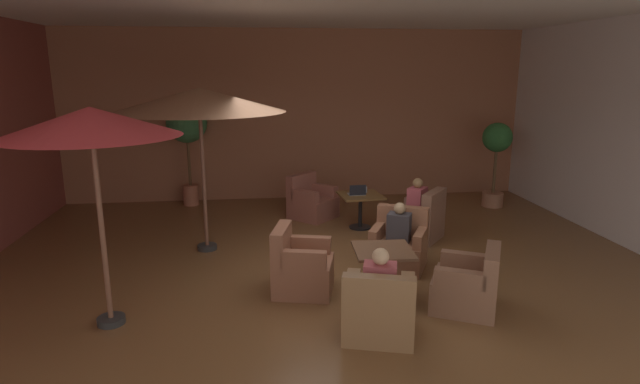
# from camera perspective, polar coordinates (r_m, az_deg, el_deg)

# --- Properties ---
(ground_plane) EXTENTS (10.43, 9.19, 0.02)m
(ground_plane) POSITION_cam_1_polar(r_m,az_deg,el_deg) (7.69, 0.43, -8.84)
(ground_plane) COLOR brown
(wall_back_brick) EXTENTS (10.43, 0.08, 3.76)m
(wall_back_brick) POSITION_cam_1_polar(r_m,az_deg,el_deg) (11.68, -2.49, 8.45)
(wall_back_brick) COLOR #9C5F43
(wall_back_brick) RESTS_ON ground_plane
(cafe_table_front_left) EXTENTS (0.83, 0.83, 0.64)m
(cafe_table_front_left) POSITION_cam_1_polar(r_m,az_deg,el_deg) (9.59, 4.50, -1.10)
(cafe_table_front_left) COLOR black
(cafe_table_front_left) RESTS_ON ground_plane
(armchair_front_left_north) EXTENTS (1.08, 1.08, 0.89)m
(armchair_front_left_north) POSITION_cam_1_polar(r_m,az_deg,el_deg) (9.17, 10.87, -3.15)
(armchair_front_left_north) COLOR brown
(armchair_front_left_north) RESTS_ON ground_plane
(armchair_front_left_east) EXTENTS (1.08, 1.08, 0.86)m
(armchair_front_left_east) POSITION_cam_1_polar(r_m,az_deg,el_deg) (10.27, -0.97, -1.12)
(armchair_front_left_east) COLOR #915143
(armchair_front_left_east) RESTS_ON ground_plane
(cafe_table_front_right) EXTENTS (0.78, 0.78, 0.64)m
(cafe_table_front_right) POSITION_cam_1_polar(r_m,az_deg,el_deg) (6.79, 6.97, -7.55)
(cafe_table_front_right) COLOR black
(cafe_table_front_right) RESTS_ON ground_plane
(armchair_front_right_north) EXTENTS (1.02, 1.01, 0.88)m
(armchair_front_right_north) POSITION_cam_1_polar(r_m,az_deg,el_deg) (7.85, 8.72, -5.98)
(armchair_front_right_north) COLOR brown
(armchair_front_right_north) RESTS_ON ground_plane
(armchair_front_right_east) EXTENTS (0.90, 0.86, 0.89)m
(armchair_front_right_east) POSITION_cam_1_polar(r_m,az_deg,el_deg) (6.91, -2.18, -8.42)
(armchair_front_right_east) COLOR brown
(armchair_front_right_east) RESTS_ON ground_plane
(armchair_front_right_south) EXTENTS (0.93, 0.89, 0.82)m
(armchair_front_right_south) POSITION_cam_1_polar(r_m,az_deg,el_deg) (5.87, 6.54, -12.91)
(armchair_front_right_south) COLOR #885F3C
(armchair_front_right_south) RESTS_ON ground_plane
(armchair_front_right_west) EXTENTS (1.04, 1.04, 0.80)m
(armchair_front_right_west) POSITION_cam_1_polar(r_m,az_deg,el_deg) (6.72, 16.08, -9.96)
(armchair_front_right_west) COLOR brown
(armchair_front_right_west) RESTS_ON ground_plane
(patio_umbrella_tall_red) EXTENTS (1.91, 1.91, 2.52)m
(patio_umbrella_tall_red) POSITION_cam_1_polar(r_m,az_deg,el_deg) (6.07, -24.03, 6.90)
(patio_umbrella_tall_red) COLOR #2D2D2D
(patio_umbrella_tall_red) RESTS_ON ground_plane
(patio_umbrella_center_beige) EXTENTS (2.68, 2.68, 2.63)m
(patio_umbrella_center_beige) POSITION_cam_1_polar(r_m,az_deg,el_deg) (8.29, -13.22, 9.84)
(patio_umbrella_center_beige) COLOR #2D2D2D
(patio_umbrella_center_beige) RESTS_ON ground_plane
(potted_tree_left_corner) EXTENTS (0.62, 0.62, 1.81)m
(potted_tree_left_corner) POSITION_cam_1_polar(r_m,az_deg,el_deg) (11.55, 18.94, 4.37)
(potted_tree_left_corner) COLOR #A36A4E
(potted_tree_left_corner) RESTS_ON ground_plane
(potted_tree_mid_left) EXTENTS (0.86, 0.86, 2.23)m
(potted_tree_mid_left) POSITION_cam_1_polar(r_m,az_deg,el_deg) (11.34, -14.51, 6.87)
(potted_tree_mid_left) COLOR #AD6248
(potted_tree_mid_left) RESTS_ON ground_plane
(patron_blue_shirt) EXTENTS (0.41, 0.33, 0.60)m
(patron_blue_shirt) POSITION_cam_1_polar(r_m,az_deg,el_deg) (5.75, 6.65, -9.45)
(patron_blue_shirt) COLOR #A9484C
(patron_blue_shirt) RESTS_ON ground_plane
(patron_by_window) EXTENTS (0.41, 0.37, 0.59)m
(patron_by_window) POSITION_cam_1_polar(r_m,az_deg,el_deg) (7.70, 8.75, -3.63)
(patron_by_window) COLOR #332F33
(patron_by_window) RESTS_ON ground_plane
(patron_with_friend) EXTENTS (0.41, 0.42, 0.64)m
(patron_with_friend) POSITION_cam_1_polar(r_m,az_deg,el_deg) (9.09, 10.70, -0.75)
(patron_with_friend) COLOR #AF4851
(patron_with_friend) RESTS_ON ground_plane
(iced_drink_cup) EXTENTS (0.08, 0.08, 0.11)m
(iced_drink_cup) POSITION_cam_1_polar(r_m,az_deg,el_deg) (9.69, 4.99, 0.26)
(iced_drink_cup) COLOR silver
(iced_drink_cup) RESTS_ON cafe_table_front_left
(open_laptop) EXTENTS (0.32, 0.24, 0.20)m
(open_laptop) POSITION_cam_1_polar(r_m,az_deg,el_deg) (9.49, 4.12, -0.03)
(open_laptop) COLOR #9EA0A5
(open_laptop) RESTS_ON cafe_table_front_left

